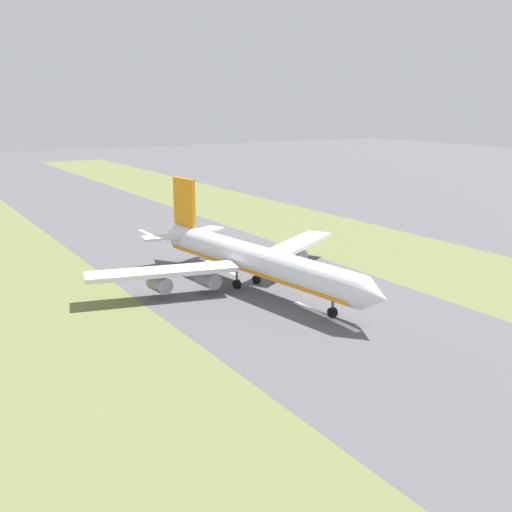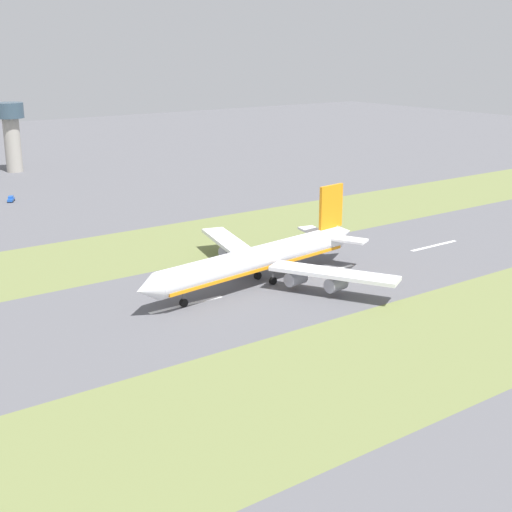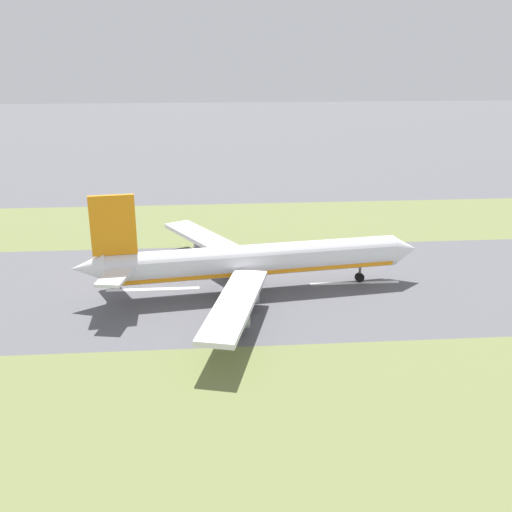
{
  "view_description": "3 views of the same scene",
  "coord_description": "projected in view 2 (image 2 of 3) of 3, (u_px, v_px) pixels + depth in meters",
  "views": [
    {
      "loc": [
        63.87,
        102.14,
        36.68
      ],
      "look_at": [
        2.01,
        3.52,
        7.0
      ],
      "focal_mm": 42.0,
      "sensor_mm": 36.0,
      "label": 1
    },
    {
      "loc": [
        -125.83,
        96.0,
        54.02
      ],
      "look_at": [
        2.01,
        3.52,
        7.0
      ],
      "focal_mm": 50.0,
      "sensor_mm": 36.0,
      "label": 2
    },
    {
      "loc": [
        109.09,
        -5.07,
        44.99
      ],
      "look_at": [
        2.01,
        3.52,
        7.0
      ],
      "focal_mm": 42.0,
      "sensor_mm": 36.0,
      "label": 3
    }
  ],
  "objects": [
    {
      "name": "ground_plane",
      "position": [
        273.0,
        284.0,
        167.06
      ],
      "size": [
        800.0,
        800.0,
        0.0
      ],
      "primitive_type": "plane",
      "color": "#56565B"
    },
    {
      "name": "apron_car",
      "position": [
        11.0,
        199.0,
        253.98
      ],
      "size": [
        4.73,
        3.68,
        2.03
      ],
      "color": "#1E51B2",
      "rests_on": "ground"
    },
    {
      "name": "centreline_dash_far",
      "position": [
        187.0,
        305.0,
        153.85
      ],
      "size": [
        1.2,
        18.0,
        0.01
      ],
      "primitive_type": "cube",
      "color": "silver",
      "rests_on": "ground"
    },
    {
      "name": "centreline_dash_mid",
      "position": [
        326.0,
        271.0,
        176.32
      ],
      "size": [
        1.2,
        18.0,
        0.01
      ],
      "primitive_type": "cube",
      "color": "silver",
      "rests_on": "ground"
    },
    {
      "name": "grass_median_west",
      "position": [
        420.0,
        347.0,
        132.12
      ],
      "size": [
        40.0,
        600.0,
        0.01
      ],
      "primitive_type": "cube",
      "color": "olive",
      "rests_on": "ground"
    },
    {
      "name": "grass_median_east",
      "position": [
        177.0,
        243.0,
        202.0
      ],
      "size": [
        40.0,
        600.0,
        0.01
      ],
      "primitive_type": "cube",
      "color": "olive",
      "rests_on": "ground"
    },
    {
      "name": "control_tower",
      "position": [
        11.0,
        129.0,
        309.09
      ],
      "size": [
        12.0,
        12.0,
        29.95
      ],
      "color": "#A39E93",
      "rests_on": "ground"
    },
    {
      "name": "centreline_dash_near",
      "position": [
        434.0,
        246.0,
        198.78
      ],
      "size": [
        1.2,
        18.0,
        0.01
      ],
      "primitive_type": "cube",
      "color": "silver",
      "rests_on": "ground"
    },
    {
      "name": "airplane_main_jet",
      "position": [
        262.0,
        258.0,
        166.17
      ],
      "size": [
        63.6,
        67.15,
        20.2
      ],
      "color": "white",
      "rests_on": "ground"
    }
  ]
}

